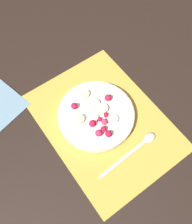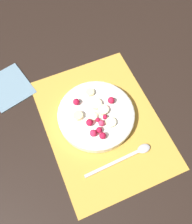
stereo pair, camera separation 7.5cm
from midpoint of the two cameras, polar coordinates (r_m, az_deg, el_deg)
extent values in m
plane|color=black|center=(0.78, -1.01, -2.56)|extent=(3.00, 3.00, 0.00)
cube|color=gold|center=(0.78, -1.01, -2.47)|extent=(0.46, 0.34, 0.01)
cylinder|color=silver|center=(0.77, -2.78, -1.00)|extent=(0.24, 0.24, 0.02)
torus|color=silver|center=(0.76, -2.81, -0.72)|extent=(0.24, 0.24, 0.01)
cylinder|color=white|center=(0.76, -2.82, -0.57)|extent=(0.21, 0.21, 0.00)
cylinder|color=beige|center=(0.76, -3.61, 1.30)|extent=(0.04, 0.04, 0.01)
cylinder|color=beige|center=(0.79, -4.90, 4.04)|extent=(0.03, 0.03, 0.01)
cylinder|color=beige|center=(0.75, -3.47, -1.52)|extent=(0.04, 0.04, 0.01)
cylinder|color=beige|center=(0.76, -1.33, 0.50)|extent=(0.05, 0.05, 0.01)
cylinder|color=beige|center=(0.74, -6.66, -1.96)|extent=(0.03, 0.03, 0.01)
cylinder|color=beige|center=(0.74, 1.00, -1.94)|extent=(0.05, 0.05, 0.01)
sphere|color=#B21433|center=(0.75, -0.59, -0.96)|extent=(0.02, 0.02, 0.02)
sphere|color=#D12347|center=(0.72, -2.37, -5.15)|extent=(0.02, 0.02, 0.02)
sphere|color=#DB3356|center=(0.73, -1.02, -2.54)|extent=(0.02, 0.02, 0.02)
sphere|color=#B21433|center=(0.72, -0.12, -5.29)|extent=(0.02, 0.02, 0.02)
sphere|color=#B21433|center=(0.73, -1.21, -4.18)|extent=(0.02, 0.02, 0.02)
sphere|color=#B21433|center=(0.76, -7.80, 1.11)|extent=(0.02, 0.02, 0.02)
sphere|color=#B21433|center=(0.73, -3.61, -3.15)|extent=(0.02, 0.02, 0.02)
sphere|color=red|center=(0.77, -0.04, 3.03)|extent=(0.02, 0.02, 0.02)
sphere|color=#B21433|center=(0.74, -2.03, -1.98)|extent=(0.01, 0.01, 0.01)
cube|color=#B2B2B7|center=(0.73, 3.26, -10.97)|extent=(0.02, 0.17, 0.00)
ellipsoid|color=#B2B2B7|center=(0.76, 9.36, -6.12)|extent=(0.03, 0.04, 0.01)
cube|color=slate|center=(0.87, -23.47, 1.37)|extent=(0.18, 0.16, 0.01)
camera|label=1|loc=(0.04, -92.88, -5.67)|focal=40.00mm
camera|label=2|loc=(0.04, 87.12, 5.67)|focal=40.00mm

